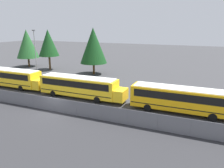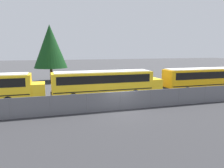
# 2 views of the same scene
# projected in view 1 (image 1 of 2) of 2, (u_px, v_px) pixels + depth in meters

# --- Properties ---
(ground_plane) EXTENTS (200.00, 200.00, 0.00)m
(ground_plane) POSITION_uv_depth(u_px,v_px,m) (55.00, 111.00, 26.04)
(ground_plane) COLOR #38383A
(road_strip) EXTENTS (113.68, 12.00, 0.01)m
(road_strip) POSITION_uv_depth(u_px,v_px,m) (15.00, 133.00, 20.71)
(road_strip) COLOR #2B2B2D
(road_strip) RESTS_ON ground_plane
(fence) EXTENTS (79.75, 0.07, 1.71)m
(fence) POSITION_uv_depth(u_px,v_px,m) (54.00, 105.00, 25.81)
(fence) COLOR #9EA0A5
(fence) RESTS_ON ground_plane
(school_bus_1) EXTENTS (12.89, 2.57, 3.02)m
(school_bus_1) POSITION_uv_depth(u_px,v_px,m) (11.00, 77.00, 35.92)
(school_bus_1) COLOR yellow
(school_bus_1) RESTS_ON ground_plane
(school_bus_2) EXTENTS (12.89, 2.57, 3.02)m
(school_bus_2) POSITION_uv_depth(u_px,v_px,m) (80.00, 85.00, 30.60)
(school_bus_2) COLOR yellow
(school_bus_2) RESTS_ON ground_plane
(school_bus_3) EXTENTS (12.89, 2.57, 3.02)m
(school_bus_3) POSITION_uv_depth(u_px,v_px,m) (183.00, 98.00, 25.17)
(school_bus_3) COLOR #EDA80F
(school_bus_3) RESTS_ON ground_plane
(light_pole) EXTENTS (0.60, 0.24, 9.12)m
(light_pole) POSITION_uv_depth(u_px,v_px,m) (35.00, 51.00, 43.67)
(light_pole) COLOR gray
(light_pole) RESTS_ON ground_plane
(tree_0) EXTENTS (5.57, 5.57, 9.58)m
(tree_0) POSITION_uv_depth(u_px,v_px,m) (93.00, 46.00, 44.74)
(tree_0) COLOR #51381E
(tree_0) RESTS_ON ground_plane
(tree_1) EXTENTS (5.26, 5.26, 9.06)m
(tree_1) POSITION_uv_depth(u_px,v_px,m) (27.00, 44.00, 53.27)
(tree_1) COLOR #51381E
(tree_1) RESTS_ON ground_plane
(tree_2) EXTENTS (4.57, 4.57, 9.14)m
(tree_2) POSITION_uv_depth(u_px,v_px,m) (48.00, 43.00, 49.28)
(tree_2) COLOR #51381E
(tree_2) RESTS_ON ground_plane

